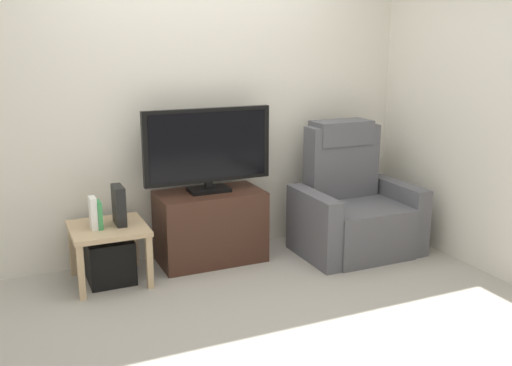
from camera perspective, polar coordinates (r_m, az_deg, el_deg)
The scene contains 11 objects.
ground_plane at distance 4.05m, azimuth -0.35°, elevation -11.61°, with size 6.40×6.40×0.00m, color #9E998E.
wall_back at distance 4.73m, azimuth -5.97°, elevation 8.48°, with size 6.40×0.06×2.60m, color beige.
wall_side at distance 4.75m, azimuth 21.05°, elevation 7.66°, with size 0.06×4.48×2.60m, color beige.
tv_stand at distance 4.67m, azimuth -4.52°, elevation -4.29°, with size 0.84×0.46×0.57m.
television at distance 4.52m, azimuth -4.76°, elevation 3.47°, with size 1.03×0.20×0.66m.
recliner_armchair at distance 4.94m, azimuth 9.54°, elevation -2.38°, with size 0.98×0.78×1.08m.
side_table at distance 4.36m, azimuth -14.38°, elevation -4.97°, with size 0.54×0.54×0.43m.
subwoofer_box at distance 4.43m, azimuth -14.22°, elevation -7.42°, with size 0.33×0.33×0.33m, color black.
book_leftmost at distance 4.28m, azimuth -15.80°, elevation -2.88°, with size 0.05×0.12×0.23m, color white.
book_middle at distance 4.29m, azimuth -15.25°, elevation -3.03°, with size 0.03×0.13×0.20m, color #388C4C.
game_console at distance 4.33m, azimuth -13.40°, elevation -2.15°, with size 0.07×0.20×0.29m, color black.
Camera 1 is at (-1.47, -3.34, 1.76)m, focal length 40.48 mm.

